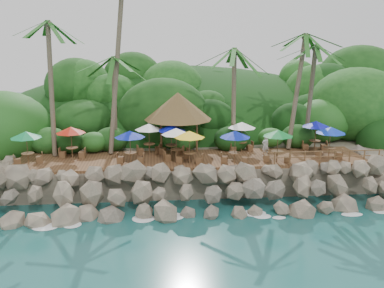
{
  "coord_description": "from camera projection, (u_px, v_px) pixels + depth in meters",
  "views": [
    {
      "loc": [
        -2.6,
        -23.93,
        10.84
      ],
      "look_at": [
        0.0,
        6.0,
        3.4
      ],
      "focal_mm": 38.83,
      "sensor_mm": 36.0,
      "label": 1
    }
  ],
  "objects": [
    {
      "name": "palms",
      "position": [
        190.0,
        31.0,
        31.52
      ],
      "size": [
        26.42,
        6.86,
        14.48
      ],
      "color": "brown",
      "rests_on": "ground"
    },
    {
      "name": "palapa",
      "position": [
        178.0,
        106.0,
        33.34
      ],
      "size": [
        5.47,
        5.47,
        4.6
      ],
      "color": "brown",
      "rests_on": "ground"
    },
    {
      "name": "railing",
      "position": [
        327.0,
        156.0,
        29.59
      ],
      "size": [
        8.3,
        0.1,
        1.0
      ],
      "color": "brown",
      "rests_on": "terrace"
    },
    {
      "name": "ground",
      "position": [
        200.0,
        220.0,
        25.96
      ],
      "size": [
        140.0,
        140.0,
        0.0
      ],
      "primitive_type": "plane",
      "color": "#19514F",
      "rests_on": "ground"
    },
    {
      "name": "waiter",
      "position": [
        265.0,
        146.0,
        31.62
      ],
      "size": [
        0.67,
        0.53,
        1.62
      ],
      "primitive_type": "imported",
      "rotation": [
        0.0,
        0.0,
        3.42
      ],
      "color": "white",
      "rests_on": "terrace"
    },
    {
      "name": "jungle_hill",
      "position": [
        179.0,
        136.0,
        48.69
      ],
      "size": [
        44.8,
        28.0,
        15.4
      ],
      "primitive_type": "ellipsoid",
      "color": "#143811",
      "rests_on": "ground"
    },
    {
      "name": "land_base",
      "position": [
        183.0,
        143.0,
        41.18
      ],
      "size": [
        32.0,
        25.2,
        2.1
      ],
      "primitive_type": "cube",
      "color": "gray",
      "rests_on": "ground"
    },
    {
      "name": "seawall",
      "position": [
        197.0,
        191.0,
        27.62
      ],
      "size": [
        29.0,
        4.0,
        2.3
      ],
      "primitive_type": null,
      "color": "gray",
      "rests_on": "ground"
    },
    {
      "name": "dining_clusters",
      "position": [
        194.0,
        132.0,
        30.72
      ],
      "size": [
        24.28,
        5.41,
        2.39
      ],
      "color": "brown",
      "rests_on": "terrace"
    },
    {
      "name": "foam_line",
      "position": [
        200.0,
        217.0,
        26.25
      ],
      "size": [
        25.2,
        0.8,
        0.06
      ],
      "color": "white",
      "rests_on": "ground"
    },
    {
      "name": "terrace",
      "position": [
        192.0,
        159.0,
        31.24
      ],
      "size": [
        26.0,
        5.0,
        0.2
      ],
      "primitive_type": "cube",
      "color": "brown",
      "rests_on": "land_base"
    },
    {
      "name": "jungle_foliage",
      "position": [
        184.0,
        156.0,
        40.47
      ],
      "size": [
        44.0,
        16.0,
        12.0
      ],
      "primitive_type": null,
      "color": "#143811",
      "rests_on": "ground"
    }
  ]
}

